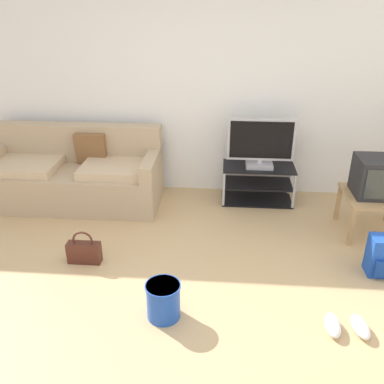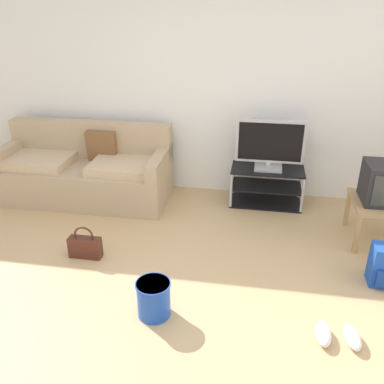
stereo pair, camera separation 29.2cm
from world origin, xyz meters
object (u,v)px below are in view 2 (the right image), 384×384
at_px(tv_stand, 266,186).
at_px(flat_tv, 270,146).
at_px(side_table, 384,207).
at_px(cleaning_bucket, 154,298).
at_px(couch, 86,171).
at_px(sneakers_pair, 338,335).
at_px(handbag, 85,246).

distance_m(tv_stand, flat_tv, 0.51).
bearing_deg(side_table, cleaning_bucket, -144.21).
bearing_deg(couch, tv_stand, 4.65).
xyz_separation_m(couch, sneakers_pair, (2.71, -1.97, -0.29)).
distance_m(side_table, sneakers_pair, 1.63).
height_order(couch, tv_stand, couch).
height_order(tv_stand, handbag, tv_stand).
bearing_deg(couch, handbag, -68.65).
height_order(handbag, sneakers_pair, handbag).
height_order(tv_stand, sneakers_pair, tv_stand).
distance_m(couch, sneakers_pair, 3.36).
xyz_separation_m(tv_stand, cleaning_bucket, (-0.85, -2.09, -0.06)).
xyz_separation_m(couch, flat_tv, (2.18, 0.15, 0.40)).
distance_m(flat_tv, handbag, 2.29).
bearing_deg(couch, cleaning_bucket, -55.22).
bearing_deg(handbag, tv_stand, 40.25).
bearing_deg(tv_stand, sneakers_pair, -76.08).
distance_m(tv_stand, side_table, 1.32).
relative_size(couch, flat_tv, 2.63).
height_order(handbag, cleaning_bucket, handbag).
distance_m(handbag, sneakers_pair, 2.33).
bearing_deg(cleaning_bucket, flat_tv, 67.71).
bearing_deg(flat_tv, tv_stand, 90.00).
bearing_deg(flat_tv, cleaning_bucket, -112.29).
relative_size(couch, tv_stand, 2.41).
xyz_separation_m(flat_tv, cleaning_bucket, (-0.85, -2.07, -0.58)).
distance_m(flat_tv, sneakers_pair, 2.29).
bearing_deg(side_table, handbag, -164.80).
bearing_deg(sneakers_pair, flat_tv, 104.06).
distance_m(couch, cleaning_bucket, 2.34).
relative_size(side_table, cleaning_bucket, 2.02).
relative_size(tv_stand, handbag, 2.54).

